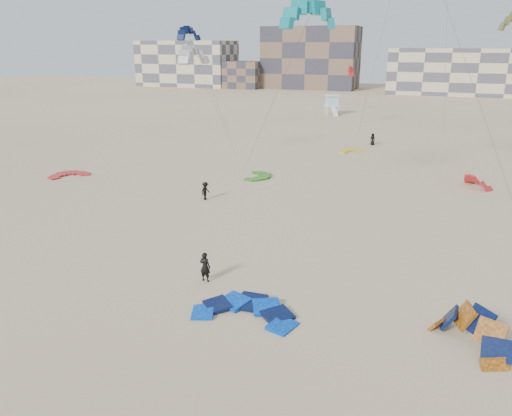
% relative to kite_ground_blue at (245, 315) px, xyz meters
% --- Properties ---
extents(ground, '(320.00, 320.00, 0.00)m').
position_rel_kite_ground_blue_xyz_m(ground, '(-0.51, -1.10, 0.00)').
color(ground, '#D0B28B').
rests_on(ground, ground).
extents(kite_ground_blue, '(5.07, 5.31, 1.21)m').
position_rel_kite_ground_blue_xyz_m(kite_ground_blue, '(0.00, 0.00, 0.00)').
color(kite_ground_blue, blue).
rests_on(kite_ground_blue, ground).
extents(kite_ground_orange, '(5.87, 5.89, 4.08)m').
position_rel_kite_ground_blue_xyz_m(kite_ground_orange, '(10.64, 0.99, 0.00)').
color(kite_ground_orange, orange).
rests_on(kite_ground_orange, ground).
extents(kite_ground_red, '(5.41, 5.38, 0.65)m').
position_rel_kite_ground_blue_xyz_m(kite_ground_red, '(-27.64, 19.87, 0.00)').
color(kite_ground_red, red).
rests_on(kite_ground_red, ground).
extents(kite_ground_green, '(4.23, 4.03, 0.64)m').
position_rel_kite_ground_blue_xyz_m(kite_ground_green, '(-8.92, 26.29, 0.00)').
color(kite_ground_green, '#449522').
rests_on(kite_ground_green, ground).
extents(kite_ground_red_far, '(4.57, 4.55, 3.36)m').
position_rel_kite_ground_blue_xyz_m(kite_ground_red_far, '(12.38, 30.02, 0.00)').
color(kite_ground_red_far, red).
rests_on(kite_ground_red_far, ground).
extents(kite_ground_yellow, '(4.53, 4.55, 0.57)m').
position_rel_kite_ground_blue_xyz_m(kite_ground_yellow, '(-1.95, 42.42, 0.00)').
color(kite_ground_yellow, yellow).
rests_on(kite_ground_yellow, ground).
extents(kitesurfer_main, '(0.68, 0.46, 1.81)m').
position_rel_kite_ground_blue_xyz_m(kitesurfer_main, '(-3.58, 2.78, 0.91)').
color(kitesurfer_main, black).
rests_on(kitesurfer_main, ground).
extents(kitesurfer_c, '(0.78, 1.14, 1.62)m').
position_rel_kite_ground_blue_xyz_m(kitesurfer_c, '(-10.53, 17.27, 0.81)').
color(kitesurfer_c, black).
rests_on(kitesurfer_c, ground).
extents(kitesurfer_e, '(0.90, 0.73, 1.60)m').
position_rel_kite_ground_blue_xyz_m(kitesurfer_e, '(-0.04, 47.87, 0.80)').
color(kitesurfer_e, black).
rests_on(kitesurfer_e, ground).
extents(kite_fly_teal_a, '(10.73, 9.29, 15.48)m').
position_rel_kite_ground_blue_xyz_m(kite_fly_teal_a, '(-1.62, 17.36, 15.07)').
color(kite_fly_teal_a, '#0D9089').
rests_on(kite_fly_teal_a, ground).
extents(kite_fly_grey, '(6.88, 4.86, 12.62)m').
position_rel_kite_ground_blue_xyz_m(kite_fly_grey, '(-17.54, 29.57, 11.90)').
color(kite_fly_grey, silver).
rests_on(kite_fly_grey, ground).
extents(kite_fly_navy, '(8.60, 4.69, 14.85)m').
position_rel_kite_ground_blue_xyz_m(kite_fly_navy, '(-26.21, 45.38, 14.36)').
color(kite_fly_navy, '#061843').
rests_on(kite_fly_navy, ground).
extents(kite_fly_red, '(3.97, 4.89, 8.95)m').
position_rel_kite_ground_blue_xyz_m(kite_fly_red, '(-5.91, 61.53, 8.89)').
color(kite_fly_red, red).
rests_on(kite_fly_red, ground).
extents(lifeguard_tower_far, '(3.54, 5.61, 3.75)m').
position_rel_kite_ground_blue_xyz_m(lifeguard_tower_far, '(-11.69, 76.02, 1.86)').
color(lifeguard_tower_far, white).
rests_on(lifeguard_tower_far, ground).
extents(condo_west_a, '(30.00, 15.00, 14.00)m').
position_rel_kite_ground_blue_xyz_m(condo_west_a, '(-70.51, 128.90, 7.00)').
color(condo_west_a, beige).
rests_on(condo_west_a, ground).
extents(condo_west_b, '(28.00, 14.00, 18.00)m').
position_rel_kite_ground_blue_xyz_m(condo_west_b, '(-30.51, 132.90, 9.00)').
color(condo_west_b, brown).
rests_on(condo_west_b, ground).
extents(condo_mid, '(32.00, 16.00, 12.00)m').
position_rel_kite_ground_blue_xyz_m(condo_mid, '(9.49, 128.90, 6.00)').
color(condo_mid, beige).
rests_on(condo_mid, ground).
extents(condo_fill_left, '(12.00, 10.00, 8.00)m').
position_rel_kite_ground_blue_xyz_m(condo_fill_left, '(-50.51, 126.90, 4.00)').
color(condo_fill_left, brown).
rests_on(condo_fill_left, ground).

